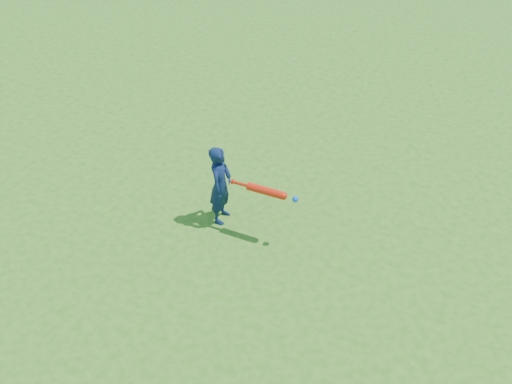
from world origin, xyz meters
TOP-DOWN VIEW (x-y plane):
  - ground at (0.00, 0.00)m, footprint 80.00×80.00m
  - child at (-0.79, 0.45)m, footprint 0.33×0.45m
  - bat_swing at (-0.10, 0.43)m, footprint 0.89×0.12m

SIDE VIEW (x-z plane):
  - ground at x=0.00m, z-range 0.00..0.00m
  - child at x=-0.79m, z-range 0.00..1.12m
  - bat_swing at x=-0.10m, z-range 0.66..0.77m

